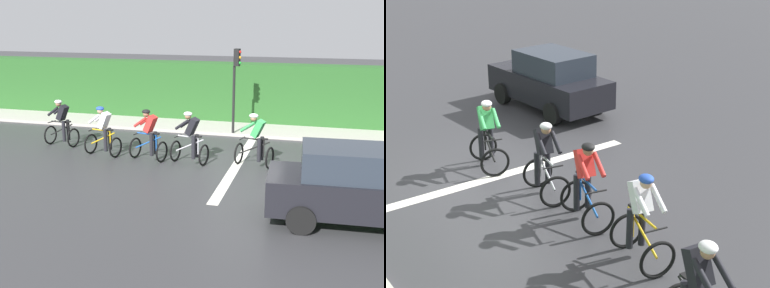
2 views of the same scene
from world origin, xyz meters
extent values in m
plane|color=#333335|center=(0.00, 0.00, 0.00)|extent=(80.00, 80.00, 0.00)
cube|color=silver|center=(0.00, 0.13, 0.00)|extent=(7.00, 0.30, 0.01)
cube|color=black|center=(0.54, 6.30, 0.91)|extent=(0.13, 0.23, 0.04)
cube|color=black|center=(0.57, 6.50, 1.21)|extent=(0.36, 0.45, 0.57)
sphere|color=#9E7051|center=(0.59, 6.65, 1.52)|extent=(0.20, 0.20, 0.20)
ellipsoid|color=silver|center=(0.59, 6.65, 1.59)|extent=(0.28, 0.31, 0.14)
cylinder|color=black|center=(0.45, 6.81, 1.26)|extent=(0.16, 0.49, 0.37)
cylinder|color=black|center=(0.77, 6.76, 1.26)|extent=(0.16, 0.49, 0.37)
torus|color=black|center=(-0.08, 5.12, 0.34)|extent=(0.68, 0.20, 0.68)
torus|color=black|center=(-0.29, 4.13, 0.34)|extent=(0.68, 0.20, 0.68)
cylinder|color=gold|center=(-0.19, 4.62, 0.59)|extent=(0.25, 0.98, 0.51)
cylinder|color=gold|center=(-0.25, 4.33, 0.62)|extent=(0.04, 0.04, 0.55)
cylinder|color=gold|center=(-0.17, 4.67, 0.87)|extent=(0.19, 0.71, 0.04)
cube|color=black|center=(-0.25, 4.33, 0.91)|extent=(0.14, 0.24, 0.04)
cylinder|color=black|center=(-0.10, 5.02, 0.84)|extent=(0.42, 0.12, 0.03)
cube|color=white|center=(-0.21, 4.52, 1.21)|extent=(0.38, 0.46, 0.57)
sphere|color=tan|center=(-0.17, 4.67, 1.52)|extent=(0.20, 0.20, 0.20)
ellipsoid|color=#264CB2|center=(-0.17, 4.67, 1.59)|extent=(0.29, 0.32, 0.14)
cylinder|color=black|center=(-0.34, 4.45, 0.57)|extent=(0.12, 0.12, 0.74)
cylinder|color=black|center=(-0.11, 4.40, 0.57)|extent=(0.12, 0.12, 0.74)
cylinder|color=white|center=(-0.30, 4.84, 1.26)|extent=(0.19, 0.49, 0.37)
cylinder|color=white|center=(0.01, 4.77, 1.26)|extent=(0.19, 0.49, 0.37)
torus|color=black|center=(-0.16, 3.48, 0.34)|extent=(0.68, 0.21, 0.68)
torus|color=black|center=(-0.39, 2.49, 0.34)|extent=(0.68, 0.21, 0.68)
cylinder|color=#1E59B2|center=(-0.27, 2.99, 0.59)|extent=(0.27, 0.97, 0.51)
cylinder|color=#1E59B2|center=(-0.34, 2.69, 0.62)|extent=(0.04, 0.04, 0.55)
cylinder|color=#1E59B2|center=(-0.26, 3.04, 0.87)|extent=(0.20, 0.71, 0.04)
cube|color=black|center=(-0.34, 2.69, 0.91)|extent=(0.15, 0.24, 0.04)
cylinder|color=black|center=(-0.18, 3.39, 0.84)|extent=(0.42, 0.13, 0.03)
cube|color=red|center=(-0.30, 2.89, 1.21)|extent=(0.38, 0.47, 0.57)
sphere|color=#9E7051|center=(-0.26, 3.04, 1.52)|extent=(0.20, 0.20, 0.20)
ellipsoid|color=black|center=(-0.26, 3.04, 1.59)|extent=(0.30, 0.33, 0.14)
cylinder|color=black|center=(-0.44, 2.82, 0.57)|extent=(0.12, 0.12, 0.74)
cylinder|color=black|center=(-0.20, 2.76, 0.57)|extent=(0.12, 0.12, 0.74)
cylinder|color=red|center=(-0.39, 3.20, 1.26)|extent=(0.20, 0.49, 0.37)
cylinder|color=red|center=(-0.08, 3.13, 1.26)|extent=(0.20, 0.49, 0.37)
torus|color=black|center=(-0.16, 2.11, 0.34)|extent=(0.68, 0.21, 0.68)
torus|color=black|center=(-0.38, 1.11, 0.34)|extent=(0.68, 0.21, 0.68)
cylinder|color=silver|center=(-0.27, 1.61, 0.59)|extent=(0.26, 0.97, 0.51)
cylinder|color=silver|center=(-0.34, 1.31, 0.62)|extent=(0.04, 0.04, 0.55)
cylinder|color=silver|center=(-0.26, 1.66, 0.87)|extent=(0.20, 0.71, 0.04)
cube|color=black|center=(-0.34, 1.31, 0.91)|extent=(0.15, 0.24, 0.04)
cylinder|color=black|center=(-0.18, 2.01, 0.84)|extent=(0.42, 0.12, 0.03)
cube|color=black|center=(-0.30, 1.51, 1.21)|extent=(0.38, 0.47, 0.57)
sphere|color=#9E7051|center=(-0.26, 1.66, 1.52)|extent=(0.20, 0.20, 0.20)
ellipsoid|color=silver|center=(-0.26, 1.66, 1.59)|extent=(0.30, 0.33, 0.14)
cylinder|color=black|center=(-0.43, 1.44, 0.57)|extent=(0.12, 0.12, 0.74)
cylinder|color=black|center=(-0.20, 1.38, 0.57)|extent=(0.12, 0.12, 0.74)
cylinder|color=black|center=(-0.39, 1.82, 1.26)|extent=(0.19, 0.49, 0.37)
cylinder|color=black|center=(-0.08, 1.75, 1.26)|extent=(0.19, 0.49, 0.37)
torus|color=black|center=(0.09, 0.09, 0.34)|extent=(0.68, 0.22, 0.68)
torus|color=black|center=(-0.15, -0.90, 0.34)|extent=(0.68, 0.22, 0.68)
cylinder|color=black|center=(-0.03, -0.40, 0.59)|extent=(0.27, 0.97, 0.51)
cylinder|color=black|center=(-0.10, -0.70, 0.62)|extent=(0.04, 0.04, 0.55)
cylinder|color=black|center=(-0.02, -0.35, 0.87)|extent=(0.21, 0.70, 0.04)
cube|color=black|center=(-0.10, -0.70, 0.91)|extent=(0.15, 0.24, 0.04)
cylinder|color=black|center=(0.06, 0.00, 0.84)|extent=(0.42, 0.13, 0.03)
cube|color=green|center=(-0.05, -0.50, 1.21)|extent=(0.39, 0.47, 0.57)
sphere|color=#9E7051|center=(-0.02, -0.35, 1.52)|extent=(0.20, 0.20, 0.20)
ellipsoid|color=silver|center=(-0.02, -0.35, 1.59)|extent=(0.30, 0.33, 0.14)
cylinder|color=black|center=(-0.19, -0.57, 0.57)|extent=(0.12, 0.12, 0.74)
cylinder|color=black|center=(0.04, -0.63, 0.57)|extent=(0.12, 0.12, 0.74)
cylinder|color=green|center=(-0.14, -0.19, 1.26)|extent=(0.20, 0.49, 0.37)
cylinder|color=green|center=(0.17, -0.26, 1.26)|extent=(0.20, 0.49, 0.37)
cube|color=black|center=(-3.66, -3.30, 0.70)|extent=(1.91, 4.18, 0.80)
cube|color=#262D38|center=(-3.68, -3.05, 1.43)|extent=(1.61, 2.21, 0.66)
cylinder|color=black|center=(-2.76, -4.52, 0.32)|extent=(0.25, 0.65, 0.64)
cylinder|color=black|center=(-4.43, -4.61, 0.32)|extent=(0.25, 0.65, 0.64)
cylinder|color=black|center=(-2.90, -1.98, 0.32)|extent=(0.25, 0.65, 0.64)
cylinder|color=black|center=(-4.56, -2.07, 0.32)|extent=(0.25, 0.65, 0.64)
cube|color=#EAEACC|center=(-3.05, -5.28, 0.80)|extent=(0.28, 0.09, 0.16)
cube|color=#EAEACC|center=(-4.07, -5.33, 0.80)|extent=(0.28, 0.09, 0.16)
camera|label=1|loc=(-14.46, -2.37, 4.58)|focal=45.48mm
camera|label=2|loc=(5.78, 10.81, 5.58)|focal=54.72mm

